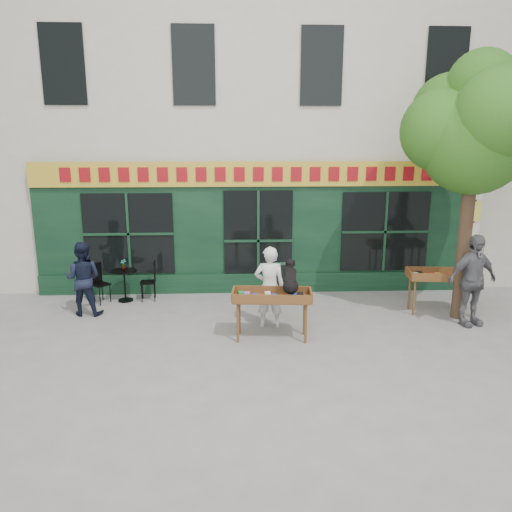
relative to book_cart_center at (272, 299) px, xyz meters
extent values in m
plane|color=slate|center=(-0.12, 0.71, -0.82)|extent=(80.00, 80.00, 0.00)
cube|color=beige|center=(-0.12, 6.71, 4.18)|extent=(14.00, 7.00, 10.00)
cube|color=black|center=(-0.12, 3.13, 0.78)|extent=(11.00, 0.16, 3.20)
cube|color=gold|center=(-0.12, 3.01, 2.18)|extent=(11.00, 0.06, 0.60)
cube|color=maroon|center=(-0.12, 2.97, 2.18)|extent=(9.60, 0.03, 0.34)
cube|color=black|center=(-0.12, 3.03, -0.57)|extent=(11.00, 0.10, 0.50)
cube|color=black|center=(-0.12, 3.03, 0.53)|extent=(1.70, 0.05, 2.50)
cube|color=black|center=(-3.32, 3.03, 0.73)|extent=(2.20, 0.05, 2.00)
cube|color=black|center=(3.08, 3.03, 0.73)|extent=(2.20, 0.05, 2.00)
cube|color=silver|center=(5.28, 3.01, 0.68)|extent=(0.42, 0.02, 0.50)
cube|color=#E5D14C|center=(5.28, 3.01, 1.23)|extent=(0.42, 0.02, 0.50)
cube|color=silver|center=(5.28, 3.01, 1.78)|extent=(0.42, 0.02, 0.50)
cylinder|color=#382619|center=(4.18, 1.01, 0.98)|extent=(0.28, 0.28, 3.60)
sphere|color=#215A14|center=(4.18, 1.01, 2.98)|extent=(2.20, 2.20, 2.20)
sphere|color=#215A14|center=(4.88, 1.31, 3.28)|extent=(1.80, 1.80, 1.80)
sphere|color=#215A14|center=(3.58, 1.21, 3.18)|extent=(1.70, 1.70, 1.70)
sphere|color=#215A14|center=(4.38, 0.41, 3.48)|extent=(1.80, 1.80, 1.80)
sphere|color=#215A14|center=(3.88, 1.61, 3.58)|extent=(1.60, 1.60, 1.60)
sphere|color=#215A14|center=(4.28, 1.11, 4.08)|extent=(1.40, 1.40, 1.40)
cylinder|color=brown|center=(-0.66, -0.17, -0.42)|extent=(0.05, 0.05, 0.80)
cylinder|color=brown|center=(0.63, -0.27, -0.42)|extent=(0.05, 0.05, 0.80)
cylinder|color=brown|center=(-0.63, 0.27, -0.42)|extent=(0.05, 0.05, 0.80)
cylinder|color=brown|center=(0.66, 0.17, -0.42)|extent=(0.05, 0.05, 0.80)
cube|color=brown|center=(0.00, 0.00, 0.00)|extent=(1.54, 0.69, 0.05)
cube|color=brown|center=(-0.02, -0.29, 0.08)|extent=(1.50, 0.15, 0.18)
cube|color=brown|center=(0.02, 0.29, 0.08)|extent=(1.50, 0.15, 0.18)
cube|color=brown|center=(0.00, 0.00, 0.06)|extent=(1.33, 0.50, 0.06)
imported|color=silver|center=(0.00, 0.65, 0.04)|extent=(0.65, 0.46, 1.71)
cylinder|color=brown|center=(3.25, 1.17, -0.42)|extent=(0.05, 0.05, 0.80)
cylinder|color=brown|center=(4.55, 1.04, -0.42)|extent=(0.05, 0.05, 0.80)
cylinder|color=brown|center=(3.30, 1.60, -0.42)|extent=(0.05, 0.05, 0.80)
cylinder|color=brown|center=(4.59, 1.47, -0.42)|extent=(0.05, 0.05, 0.80)
cube|color=brown|center=(3.92, 1.32, 0.00)|extent=(1.55, 0.73, 0.05)
cube|color=brown|center=(3.89, 1.03, 0.08)|extent=(1.50, 0.19, 0.18)
cube|color=brown|center=(3.95, 1.61, 0.08)|extent=(1.50, 0.19, 0.18)
cube|color=brown|center=(3.92, 1.32, 0.06)|extent=(1.33, 0.53, 0.06)
imported|color=#58585D|center=(4.22, 0.57, 0.15)|extent=(1.22, 0.74, 1.95)
cylinder|color=black|center=(-3.37, 2.47, -0.80)|extent=(0.36, 0.36, 0.03)
cylinder|color=black|center=(-3.37, 2.47, -0.44)|extent=(0.04, 0.04, 0.72)
cylinder|color=black|center=(-3.37, 2.47, -0.07)|extent=(0.60, 0.60, 0.03)
cube|color=black|center=(-3.92, 2.37, -0.37)|extent=(0.51, 0.51, 0.03)
cube|color=black|center=(-4.05, 2.48, -0.12)|extent=(0.25, 0.30, 0.50)
cylinder|color=black|center=(-3.89, 2.16, -0.60)|extent=(0.02, 0.02, 0.44)
cylinder|color=black|center=(-3.71, 2.39, -0.60)|extent=(0.02, 0.02, 0.44)
cylinder|color=black|center=(-4.13, 2.35, -0.60)|extent=(0.02, 0.02, 0.44)
cylinder|color=black|center=(-3.94, 2.58, -0.60)|extent=(0.02, 0.02, 0.44)
cube|color=black|center=(-2.82, 2.52, -0.37)|extent=(0.40, 0.40, 0.03)
cube|color=black|center=(-2.65, 2.54, -0.12)|extent=(0.07, 0.36, 0.50)
cylinder|color=black|center=(-2.98, 2.65, -0.60)|extent=(0.02, 0.02, 0.44)
cylinder|color=black|center=(-2.95, 2.35, -0.60)|extent=(0.02, 0.02, 0.44)
cylinder|color=black|center=(-2.68, 2.69, -0.60)|extent=(0.02, 0.02, 0.44)
cylinder|color=black|center=(-2.65, 2.39, -0.60)|extent=(0.02, 0.02, 0.44)
imported|color=gray|center=(-3.37, 2.47, 0.08)|extent=(0.17, 0.15, 0.27)
imported|color=black|center=(-4.07, 1.57, 0.01)|extent=(0.85, 0.68, 1.66)
cube|color=black|center=(0.42, 2.91, -0.42)|extent=(0.57, 0.23, 0.79)
cube|color=black|center=(0.42, 2.89, -0.42)|extent=(0.47, 0.20, 0.65)
camera|label=1|loc=(-0.72, -9.18, 3.04)|focal=35.00mm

